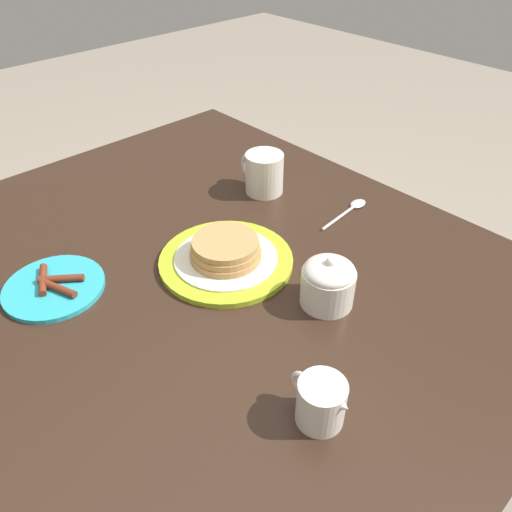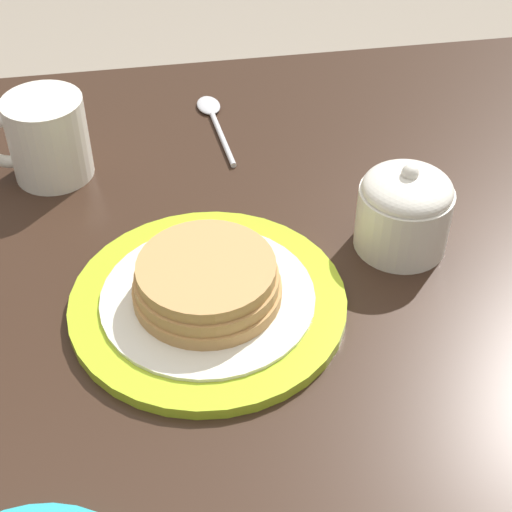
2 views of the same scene
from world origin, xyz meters
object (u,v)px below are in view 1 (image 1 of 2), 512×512
Objects in this scene: pancake_plate at (226,255)px; sugar_bowl at (328,282)px; coffee_mug at (263,172)px; creamer_pitcher at (321,402)px; side_plate_bacon at (54,287)px; spoon at (351,208)px.

sugar_bowl is (-0.21, -0.06, 0.03)m from pancake_plate.
creamer_pitcher is (-0.52, 0.39, -0.01)m from coffee_mug.
coffee_mug is 0.65m from creamer_pitcher.
side_plate_bacon is at bearing 16.23° from creamer_pitcher.
coffee_mug is at bearing -58.33° from pancake_plate.
coffee_mug is 0.23m from spoon.
spoon is at bearing -108.31° from side_plate_bacon.
pancake_plate is 0.22m from sugar_bowl.
spoon is at bearing -59.85° from sugar_bowl.
coffee_mug reaches higher than pancake_plate.
sugar_bowl is at bearing -51.62° from creamer_pitcher.
pancake_plate is at bearing -119.09° from side_plate_bacon.
pancake_plate is 0.33m from side_plate_bacon.
pancake_plate is at bearing 82.00° from spoon.
spoon is (-0.05, -0.34, -0.02)m from pancake_plate.
sugar_bowl is (0.15, -0.20, 0.01)m from creamer_pitcher.
creamer_pitcher is 1.03× the size of sugar_bowl.
side_plate_bacon is at bearing 43.10° from sugar_bowl.
pancake_plate is at bearing 121.67° from coffee_mug.
coffee_mug reaches higher than creamer_pitcher.
sugar_bowl reaches higher than pancake_plate.
sugar_bowl is at bearing 120.15° from spoon.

